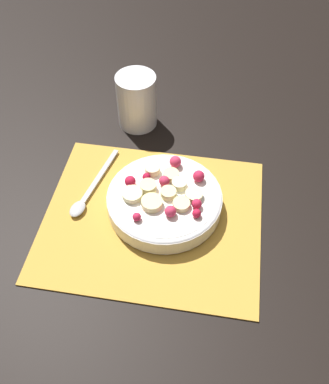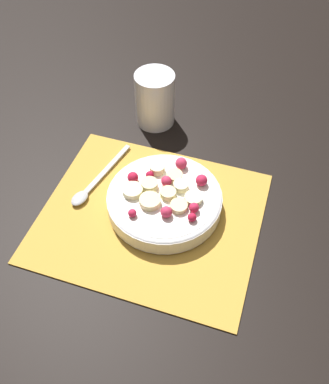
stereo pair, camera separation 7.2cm
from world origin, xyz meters
name	(u,v)px [view 1 (the left image)]	position (x,y,z in m)	size (l,w,h in m)	color
ground_plane	(152,219)	(0.00, 0.00, 0.00)	(3.00, 3.00, 0.00)	black
placemat	(152,218)	(0.00, 0.00, 0.00)	(0.37, 0.32, 0.01)	gold
fruit_bowl	(165,199)	(0.02, 0.03, 0.03)	(0.20, 0.20, 0.05)	white
spoon	(87,195)	(-0.12, 0.03, 0.01)	(0.05, 0.17, 0.01)	#B2B2B7
drinking_glass	(137,101)	(-0.07, 0.24, 0.06)	(0.08, 0.08, 0.11)	white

